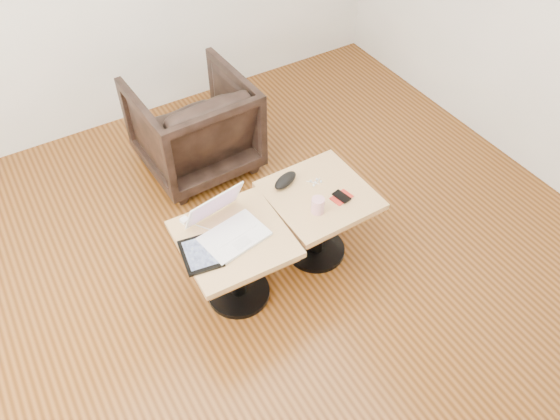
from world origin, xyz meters
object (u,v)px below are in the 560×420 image
side_table_right (318,209)px  striped_cup (318,205)px  laptop (228,226)px  armchair (194,125)px  side_table_left (235,252)px

side_table_right → striped_cup: (-0.09, -0.11, 0.18)m
side_table_right → laptop: bearing=178.7°
striped_cup → armchair: size_ratio=0.12×
side_table_right → striped_cup: striped_cup is taller
side_table_left → striped_cup: 0.52m
side_table_left → armchair: size_ratio=0.76×
side_table_left → side_table_right: bearing=5.7°
striped_cup → armchair: 1.30m
side_table_left → striped_cup: size_ratio=6.18×
side_table_left → armchair: armchair is taller
side_table_right → laptop: 0.61m
laptop → striped_cup: size_ratio=4.10×
side_table_left → laptop: laptop is taller
side_table_right → armchair: size_ratio=0.75×
side_table_left → laptop: bearing=104.2°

